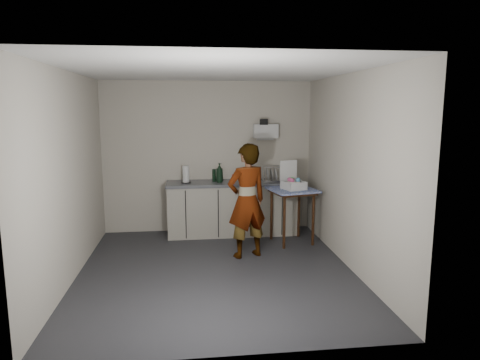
{
  "coord_description": "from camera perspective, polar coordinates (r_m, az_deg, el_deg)",
  "views": [
    {
      "loc": [
        -0.33,
        -5.41,
        2.14
      ],
      "look_at": [
        0.37,
        0.45,
        1.15
      ],
      "focal_mm": 32.0,
      "sensor_mm": 36.0,
      "label": 1
    }
  ],
  "objects": [
    {
      "name": "soda_can",
      "position": [
        7.31,
        -0.84,
        0.3
      ],
      "size": [
        0.06,
        0.06,
        0.11
      ],
      "primitive_type": "cylinder",
      "color": "red",
      "rests_on": "kitchen_counter"
    },
    {
      "name": "soap_bottle",
      "position": [
        7.17,
        -2.75,
        0.98
      ],
      "size": [
        0.17,
        0.17,
        0.33
      ],
      "primitive_type": "imported",
      "rotation": [
        0.0,
        0.0,
        0.42
      ],
      "color": "black",
      "rests_on": "kitchen_counter"
    },
    {
      "name": "kitchen_counter",
      "position": [
        7.35,
        -0.96,
        -3.93
      ],
      "size": [
        2.24,
        0.62,
        0.91
      ],
      "color": "black",
      "rests_on": "ground"
    },
    {
      "name": "standing_man",
      "position": [
        6.13,
        0.92,
        -2.81
      ],
      "size": [
        0.7,
        0.58,
        1.65
      ],
      "primitive_type": "imported",
      "rotation": [
        0.0,
        0.0,
        3.49
      ],
      "color": "#B2A593",
      "rests_on": "ground"
    },
    {
      "name": "bakery_box",
      "position": [
        6.8,
        7.07,
        -0.38
      ],
      "size": [
        0.4,
        0.41,
        0.44
      ],
      "rotation": [
        0.0,
        0.0,
        0.33
      ],
      "color": "white",
      "rests_on": "side_table"
    },
    {
      "name": "wall_back",
      "position": [
        7.46,
        -4.28,
        3.05
      ],
      "size": [
        3.6,
        0.02,
        2.6
      ],
      "primitive_type": "cube",
      "color": "beige",
      "rests_on": "ground"
    },
    {
      "name": "paper_towel",
      "position": [
        7.16,
        -7.23,
        0.69
      ],
      "size": [
        0.16,
        0.16,
        0.29
      ],
      "color": "black",
      "rests_on": "kitchen_counter"
    },
    {
      "name": "dark_bottle",
      "position": [
        7.26,
        -3.48,
        0.64
      ],
      "size": [
        0.06,
        0.06,
        0.21
      ],
      "primitive_type": "cylinder",
      "color": "black",
      "rests_on": "kitchen_counter"
    },
    {
      "name": "wall_left",
      "position": [
        5.67,
        -21.69,
        0.35
      ],
      "size": [
        0.02,
        4.0,
        2.6
      ],
      "primitive_type": "cube",
      "color": "beige",
      "rests_on": "ground"
    },
    {
      "name": "wall_right",
      "position": [
        5.87,
        14.4,
        1.03
      ],
      "size": [
        0.02,
        4.0,
        2.6
      ],
      "primitive_type": "cube",
      "color": "beige",
      "rests_on": "ground"
    },
    {
      "name": "wall_shelf",
      "position": [
        7.46,
        3.44,
        6.51
      ],
      "size": [
        0.42,
        0.18,
        0.37
      ],
      "color": "white",
      "rests_on": "ground"
    },
    {
      "name": "side_table",
      "position": [
        6.85,
        6.99,
        -2.11
      ],
      "size": [
        0.8,
        0.8,
        0.88
      ],
      "rotation": [
        0.0,
        0.0,
        0.21
      ],
      "color": "#3C1F0D",
      "rests_on": "ground"
    },
    {
      "name": "dish_rack",
      "position": [
        7.39,
        4.3,
        0.38
      ],
      "size": [
        0.35,
        0.26,
        0.25
      ],
      "color": "silver",
      "rests_on": "kitchen_counter"
    },
    {
      "name": "ground",
      "position": [
        5.83,
        -3.19,
        -12.0
      ],
      "size": [
        4.0,
        4.0,
        0.0
      ],
      "primitive_type": "plane",
      "color": "#2C2C31",
      "rests_on": "ground"
    },
    {
      "name": "ceiling",
      "position": [
        5.44,
        -3.45,
        14.34
      ],
      "size": [
        3.6,
        4.0,
        0.01
      ],
      "primitive_type": "cube",
      "color": "white",
      "rests_on": "wall_back"
    }
  ]
}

